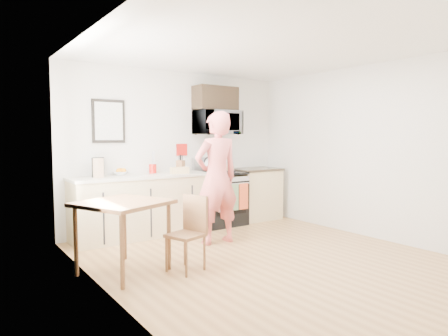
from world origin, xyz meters
TOP-DOWN VIEW (x-y plane):
  - floor at (0.00, 0.00)m, footprint 4.60×4.60m
  - back_wall at (0.00, 2.30)m, footprint 4.00×0.04m
  - left_wall at (-2.00, 0.00)m, footprint 0.04×4.60m
  - right_wall at (2.00, 0.00)m, footprint 0.04×4.60m
  - ceiling at (0.00, 0.00)m, footprint 4.00×4.60m
  - window at (-1.96, 0.80)m, footprint 0.06×1.40m
  - cabinet_left at (-0.80, 2.00)m, footprint 2.10×0.60m
  - countertop_left at (-0.80, 2.00)m, footprint 2.14×0.64m
  - cabinet_right at (1.43, 2.00)m, footprint 0.84×0.60m
  - countertop_right at (1.43, 2.00)m, footprint 0.88×0.64m
  - range at (0.63, 1.98)m, footprint 0.76×0.70m
  - microwave at (0.63, 2.08)m, footprint 0.76×0.51m
  - upper_cabinet at (0.63, 2.12)m, footprint 0.76×0.35m
  - wall_art at (-1.20, 2.28)m, footprint 0.50×0.04m
  - wall_trivet at (0.05, 2.28)m, footprint 0.20×0.02m
  - person at (-0.09, 1.03)m, footprint 0.70×0.48m
  - dining_table at (-1.65, 0.59)m, footprint 0.98×0.98m
  - chair at (-0.94, 0.27)m, footprint 0.48×0.45m
  - knife_block at (-0.08, 2.10)m, footprint 0.13×0.15m
  - utensil_crock at (-0.54, 2.17)m, footprint 0.12×0.12m
  - fruit_bowl at (-1.07, 2.18)m, footprint 0.29×0.29m
  - milk_carton at (-1.46, 1.99)m, footprint 0.14×0.14m
  - coffee_maker at (-1.43, 2.09)m, footprint 0.22×0.26m
  - bread_bag at (-0.22, 1.87)m, footprint 0.30×0.17m
  - cake at (0.77, 1.93)m, footprint 0.25×0.25m
  - kettle at (0.48, 2.13)m, footprint 0.20×0.20m
  - pot at (0.43, 1.82)m, footprint 0.23×0.35m

SIDE VIEW (x-z plane):
  - floor at x=0.00m, z-range 0.00..0.00m
  - range at x=0.63m, z-range -0.14..1.02m
  - cabinet_left at x=-0.80m, z-range 0.00..0.90m
  - cabinet_right at x=1.43m, z-range 0.00..0.90m
  - chair at x=-0.94m, z-range 0.12..0.97m
  - dining_table at x=-1.65m, z-range 0.31..1.12m
  - countertop_left at x=-0.80m, z-range 0.90..0.94m
  - countertop_right at x=1.43m, z-range 0.90..0.94m
  - person at x=-0.09m, z-range 0.00..1.87m
  - cake at x=0.77m, z-range 0.92..1.01m
  - pot at x=0.43m, z-range 0.93..1.03m
  - fruit_bowl at x=-1.07m, z-range 0.93..1.03m
  - bread_bag at x=-0.22m, z-range 0.94..1.04m
  - kettle at x=0.48m, z-range 0.91..1.16m
  - knife_block at x=-0.08m, z-range 0.94..1.13m
  - coffee_maker at x=-1.43m, z-range 0.93..1.21m
  - milk_carton at x=-1.46m, z-range 0.94..1.22m
  - utensil_crock at x=-0.54m, z-range 0.91..1.25m
  - back_wall at x=0.00m, z-range 0.00..2.60m
  - left_wall at x=-2.00m, z-range 0.00..2.60m
  - right_wall at x=2.00m, z-range 0.00..2.60m
  - wall_trivet at x=0.05m, z-range 1.20..1.40m
  - window at x=-1.96m, z-range 0.80..2.30m
  - wall_art at x=-1.20m, z-range 1.43..2.08m
  - microwave at x=0.63m, z-range 1.55..1.97m
  - upper_cabinet at x=0.63m, z-range 1.98..2.38m
  - ceiling at x=0.00m, z-range 2.58..2.62m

